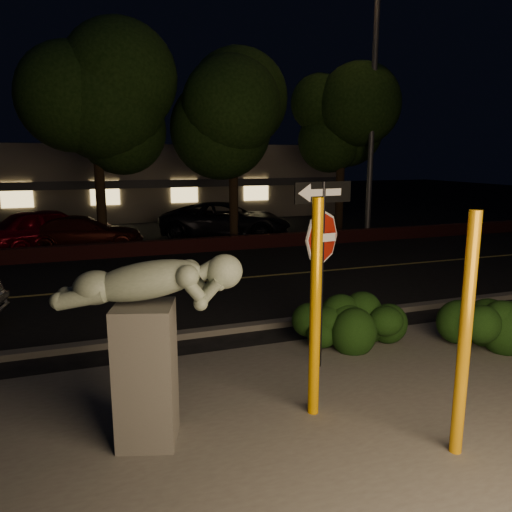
{
  "coord_description": "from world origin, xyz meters",
  "views": [
    {
      "loc": [
        -3.31,
        -6.07,
        3.42
      ],
      "look_at": [
        -0.28,
        2.41,
        1.6
      ],
      "focal_mm": 35.0,
      "sensor_mm": 36.0,
      "label": 1
    }
  ],
  "objects_px": {
    "yellow_pole_left": "(315,310)",
    "parked_car_red": "(51,229)",
    "sculpture": "(148,330)",
    "streetlight": "(371,70)",
    "parked_car_darkred": "(83,233)",
    "yellow_pole_right": "(465,337)",
    "parked_car_dark": "(226,220)",
    "signpost": "(322,238)"
  },
  "relations": [
    {
      "from": "yellow_pole_left",
      "to": "parked_car_red",
      "type": "xyz_separation_m",
      "value": [
        -3.77,
        13.97,
        -0.67
      ]
    },
    {
      "from": "sculpture",
      "to": "parked_car_red",
      "type": "distance_m",
      "value": 14.02
    },
    {
      "from": "sculpture",
      "to": "parked_car_red",
      "type": "xyz_separation_m",
      "value": [
        -1.64,
        13.91,
        -0.64
      ]
    },
    {
      "from": "yellow_pole_left",
      "to": "streetlight",
      "type": "height_order",
      "value": "streetlight"
    },
    {
      "from": "parked_car_red",
      "to": "parked_car_darkred",
      "type": "height_order",
      "value": "parked_car_red"
    },
    {
      "from": "yellow_pole_left",
      "to": "parked_car_red",
      "type": "height_order",
      "value": "yellow_pole_left"
    },
    {
      "from": "yellow_pole_right",
      "to": "parked_car_darkred",
      "type": "relative_size",
      "value": 0.66
    },
    {
      "from": "streetlight",
      "to": "parked_car_darkred",
      "type": "relative_size",
      "value": 2.57
    },
    {
      "from": "yellow_pole_left",
      "to": "yellow_pole_right",
      "type": "xyz_separation_m",
      "value": [
        1.17,
        -1.38,
        -0.03
      ]
    },
    {
      "from": "yellow_pole_right",
      "to": "parked_car_dark",
      "type": "height_order",
      "value": "yellow_pole_right"
    },
    {
      "from": "signpost",
      "to": "parked_car_red",
      "type": "distance_m",
      "value": 13.5
    },
    {
      "from": "yellow_pole_left",
      "to": "sculpture",
      "type": "relative_size",
      "value": 1.26
    },
    {
      "from": "yellow_pole_right",
      "to": "signpost",
      "type": "relative_size",
      "value": 0.94
    },
    {
      "from": "parked_car_red",
      "to": "signpost",
      "type": "bearing_deg",
      "value": -176.45
    },
    {
      "from": "signpost",
      "to": "parked_car_red",
      "type": "height_order",
      "value": "signpost"
    },
    {
      "from": "parked_car_red",
      "to": "parked_car_dark",
      "type": "xyz_separation_m",
      "value": [
        6.79,
        0.53,
        -0.04
      ]
    },
    {
      "from": "signpost",
      "to": "sculpture",
      "type": "distance_m",
      "value": 3.24
    },
    {
      "from": "yellow_pole_right",
      "to": "parked_car_darkred",
      "type": "bearing_deg",
      "value": 104.46
    },
    {
      "from": "signpost",
      "to": "parked_car_darkred",
      "type": "bearing_deg",
      "value": 98.05
    },
    {
      "from": "yellow_pole_left",
      "to": "parked_car_dark",
      "type": "xyz_separation_m",
      "value": [
        3.01,
        14.5,
        -0.7
      ]
    },
    {
      "from": "yellow_pole_right",
      "to": "sculpture",
      "type": "xyz_separation_m",
      "value": [
        -3.3,
        1.44,
        0.0
      ]
    },
    {
      "from": "yellow_pole_right",
      "to": "parked_car_darkred",
      "type": "height_order",
      "value": "yellow_pole_right"
    },
    {
      "from": "yellow_pole_right",
      "to": "streetlight",
      "type": "xyz_separation_m",
      "value": [
        6.97,
        13.32,
        5.23
      ]
    },
    {
      "from": "yellow_pole_right",
      "to": "parked_car_red",
      "type": "relative_size",
      "value": 0.62
    },
    {
      "from": "streetlight",
      "to": "parked_car_dark",
      "type": "distance_m",
      "value": 8.23
    },
    {
      "from": "yellow_pole_right",
      "to": "parked_car_red",
      "type": "xyz_separation_m",
      "value": [
        -4.94,
        15.35,
        -0.64
      ]
    },
    {
      "from": "parked_car_red",
      "to": "parked_car_dark",
      "type": "relative_size",
      "value": 0.85
    },
    {
      "from": "yellow_pole_left",
      "to": "parked_car_darkred",
      "type": "xyz_separation_m",
      "value": [
        -2.7,
        13.63,
        -0.83
      ]
    },
    {
      "from": "streetlight",
      "to": "parked_car_darkred",
      "type": "height_order",
      "value": "streetlight"
    },
    {
      "from": "yellow_pole_left",
      "to": "parked_car_red",
      "type": "relative_size",
      "value": 0.63
    },
    {
      "from": "yellow_pole_left",
      "to": "streetlight",
      "type": "xyz_separation_m",
      "value": [
        8.14,
        11.94,
        5.2
      ]
    },
    {
      "from": "sculpture",
      "to": "parked_car_red",
      "type": "relative_size",
      "value": 0.5
    },
    {
      "from": "signpost",
      "to": "parked_car_dark",
      "type": "bearing_deg",
      "value": 72.63
    },
    {
      "from": "signpost",
      "to": "parked_car_darkred",
      "type": "relative_size",
      "value": 0.7
    },
    {
      "from": "streetlight",
      "to": "parked_car_red",
      "type": "height_order",
      "value": "streetlight"
    },
    {
      "from": "signpost",
      "to": "parked_car_red",
      "type": "xyz_separation_m",
      "value": [
        -4.54,
        12.64,
        -1.36
      ]
    },
    {
      "from": "yellow_pole_left",
      "to": "parked_car_dark",
      "type": "distance_m",
      "value": 14.83
    },
    {
      "from": "sculpture",
      "to": "yellow_pole_right",
      "type": "bearing_deg",
      "value": -6.59
    },
    {
      "from": "parked_car_darkred",
      "to": "parked_car_dark",
      "type": "xyz_separation_m",
      "value": [
        5.72,
        0.87,
        0.12
      ]
    },
    {
      "from": "yellow_pole_right",
      "to": "yellow_pole_left",
      "type": "bearing_deg",
      "value": 130.18
    },
    {
      "from": "yellow_pole_left",
      "to": "signpost",
      "type": "relative_size",
      "value": 0.96
    },
    {
      "from": "parked_car_darkred",
      "to": "parked_car_red",
      "type": "bearing_deg",
      "value": 76.87
    }
  ]
}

